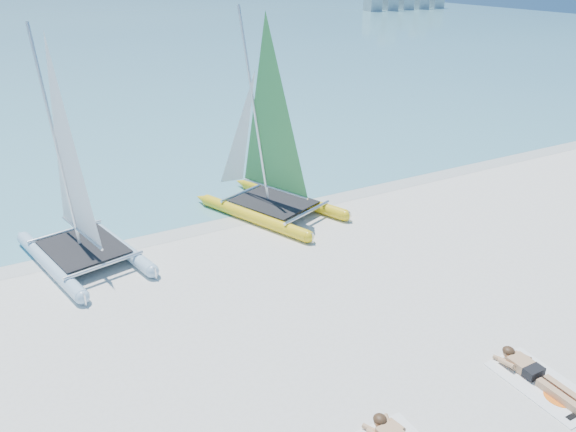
{
  "coord_description": "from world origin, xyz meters",
  "views": [
    {
      "loc": [
        -4.99,
        -8.45,
        6.89
      ],
      "look_at": [
        0.33,
        1.2,
        1.85
      ],
      "focal_mm": 35.0,
      "sensor_mm": 36.0,
      "label": 1
    }
  ],
  "objects_px": {
    "catamaran_yellow": "(262,149)",
    "sunbather_c": "(535,374)",
    "towel_c": "(543,385)",
    "catamaran_blue": "(73,195)"
  },
  "relations": [
    {
      "from": "catamaran_yellow",
      "to": "sunbather_c",
      "type": "relative_size",
      "value": 3.48
    },
    {
      "from": "catamaran_yellow",
      "to": "towel_c",
      "type": "xyz_separation_m",
      "value": [
        0.91,
        -9.35,
        -1.88
      ]
    },
    {
      "from": "catamaran_blue",
      "to": "sunbather_c",
      "type": "xyz_separation_m",
      "value": [
        6.26,
        -8.59,
        -1.62
      ]
    },
    {
      "from": "catamaran_yellow",
      "to": "towel_c",
      "type": "height_order",
      "value": "catamaran_yellow"
    },
    {
      "from": "catamaran_blue",
      "to": "catamaran_yellow",
      "type": "bearing_deg",
      "value": -6.19
    },
    {
      "from": "catamaran_blue",
      "to": "towel_c",
      "type": "height_order",
      "value": "catamaran_blue"
    },
    {
      "from": "catamaran_yellow",
      "to": "towel_c",
      "type": "relative_size",
      "value": 3.25
    },
    {
      "from": "catamaran_yellow",
      "to": "towel_c",
      "type": "distance_m",
      "value": 9.58
    },
    {
      "from": "catamaran_blue",
      "to": "catamaran_yellow",
      "type": "xyz_separation_m",
      "value": [
        5.35,
        0.57,
        0.15
      ]
    },
    {
      "from": "catamaran_yellow",
      "to": "towel_c",
      "type": "bearing_deg",
      "value": -106.04
    }
  ]
}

